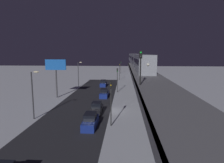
# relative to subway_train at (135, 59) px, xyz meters

# --- Properties ---
(ground_plane) EXTENTS (240.00, 240.00, 0.00)m
(ground_plane) POSITION_rel_subway_train_xyz_m (6.13, 35.05, -8.41)
(ground_plane) COLOR silver
(avenue_asphalt) EXTENTS (11.00, 81.25, 0.01)m
(avenue_asphalt) POSITION_rel_subway_train_xyz_m (11.77, 35.05, -8.41)
(avenue_asphalt) COLOR #28282D
(avenue_asphalt) RESTS_ON ground_plane
(elevated_railway) EXTENTS (5.00, 81.25, 6.63)m
(elevated_railway) POSITION_rel_subway_train_xyz_m (0.09, 35.05, -2.66)
(elevated_railway) COLOR slate
(elevated_railway) RESTS_ON ground_plane
(subway_train) EXTENTS (2.94, 74.07, 3.40)m
(subway_train) POSITION_rel_subway_train_xyz_m (0.00, 0.00, 0.00)
(subway_train) COLOR #999EA8
(subway_train) RESTS_ON elevated_railway
(rail_signal) EXTENTS (0.36, 0.41, 4.00)m
(rail_signal) POSITION_rel_subway_train_xyz_m (1.97, 45.98, 0.95)
(rail_signal) COLOR black
(rail_signal) RESTS_ON elevated_railway
(sedan_black) EXTENTS (1.91, 4.38, 1.97)m
(sedan_black) POSITION_rel_subway_train_xyz_m (8.57, 36.52, -7.63)
(sedan_black) COLOR black
(sedan_black) RESTS_ON ground_plane
(sedan_blue) EXTENTS (1.80, 4.56, 1.97)m
(sedan_blue) POSITION_rel_subway_train_xyz_m (8.57, 24.00, -7.61)
(sedan_blue) COLOR navy
(sedan_blue) RESTS_ON ground_plane
(sedan_blue_2) EXTENTS (1.80, 4.75, 1.97)m
(sedan_blue_2) POSITION_rel_subway_train_xyz_m (10.37, 9.06, -7.61)
(sedan_blue_2) COLOR navy
(sedan_blue_2) RESTS_ON ground_plane
(sedan_blue_3) EXTENTS (1.80, 4.80, 1.97)m
(sedan_blue_3) POSITION_rel_subway_train_xyz_m (8.57, 42.66, -7.61)
(sedan_blue_3) COLOR navy
(sedan_blue_3) RESTS_ON ground_plane
(traffic_light_near) EXTENTS (0.32, 0.44, 6.40)m
(traffic_light_near) POSITION_rel_subway_train_xyz_m (5.67, 42.19, -4.21)
(traffic_light_near) COLOR #2D2D2D
(traffic_light_near) RESTS_ON ground_plane
(traffic_light_mid) EXTENTS (0.32, 0.44, 6.40)m
(traffic_light_mid) POSITION_rel_subway_train_xyz_m (5.67, 18.31, -4.21)
(traffic_light_mid) COLOR #2D2D2D
(traffic_light_mid) RESTS_ON ground_plane
(traffic_light_far) EXTENTS (0.32, 0.44, 6.40)m
(traffic_light_far) POSITION_rel_subway_train_xyz_m (5.67, -5.58, -4.21)
(traffic_light_far) COLOR #2D2D2D
(traffic_light_far) RESTS_ON ground_plane
(traffic_light_distant) EXTENTS (0.32, 0.44, 6.40)m
(traffic_light_distant) POSITION_rel_subway_train_xyz_m (5.67, -29.47, -4.21)
(traffic_light_distant) COLOR #2D2D2D
(traffic_light_distant) RESTS_ON ground_plane
(commercial_billboard) EXTENTS (4.80, 0.36, 8.90)m
(commercial_billboard) POSITION_rel_subway_train_xyz_m (19.58, 25.28, -1.58)
(commercial_billboard) COLOR #4C4C51
(commercial_billboard) RESTS_ON ground_plane
(street_lamp_near) EXTENTS (1.35, 0.44, 7.65)m
(street_lamp_near) POSITION_rel_subway_train_xyz_m (17.84, 40.05, -3.60)
(street_lamp_near) COLOR #38383D
(street_lamp_near) RESTS_ON ground_plane
(street_lamp_far) EXTENTS (1.35, 0.44, 7.65)m
(street_lamp_far) POSITION_rel_subway_train_xyz_m (17.84, 10.05, -3.60)
(street_lamp_far) COLOR #38383D
(street_lamp_far) RESTS_ON ground_plane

